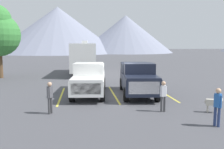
% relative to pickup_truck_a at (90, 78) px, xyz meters
% --- Properties ---
extents(ground_plane, '(240.00, 240.00, 0.00)m').
position_rel_pickup_truck_a_xyz_m(ground_plane, '(1.57, -0.94, -1.09)').
color(ground_plane, '#47474C').
extents(pickup_truck_a, '(2.50, 5.78, 2.12)m').
position_rel_pickup_truck_a_xyz_m(pickup_truck_a, '(0.00, 0.00, 0.00)').
color(pickup_truck_a, white).
rests_on(pickup_truck_a, ground).
extents(pickup_truck_b, '(2.53, 5.49, 2.12)m').
position_rel_pickup_truck_a_xyz_m(pickup_truck_b, '(3.12, -0.49, 0.03)').
color(pickup_truck_b, black).
rests_on(pickup_truck_b, ground).
extents(lot_stripe_a, '(0.12, 5.50, 0.01)m').
position_rel_pickup_truck_a_xyz_m(lot_stripe_a, '(-1.84, -0.34, -1.09)').
color(lot_stripe_a, gold).
rests_on(lot_stripe_a, ground).
extents(lot_stripe_b, '(0.12, 5.50, 0.01)m').
position_rel_pickup_truck_a_xyz_m(lot_stripe_b, '(1.57, -0.34, -1.09)').
color(lot_stripe_b, gold).
rests_on(lot_stripe_b, ground).
extents(lot_stripe_c, '(0.12, 5.50, 0.01)m').
position_rel_pickup_truck_a_xyz_m(lot_stripe_c, '(4.99, -0.34, -1.09)').
color(lot_stripe_c, gold).
rests_on(lot_stripe_c, ground).
extents(camper_trailer_a, '(2.91, 9.08, 3.63)m').
position_rel_pickup_truck_a_xyz_m(camper_trailer_a, '(-0.21, 10.48, 0.83)').
color(camper_trailer_a, white).
rests_on(camper_trailer_a, ground).
extents(person_a, '(0.28, 0.29, 1.54)m').
position_rel_pickup_truck_a_xyz_m(person_a, '(-2.01, -4.32, -0.20)').
color(person_a, '#3F3F42').
rests_on(person_a, ground).
extents(person_b, '(0.34, 0.21, 1.52)m').
position_rel_pickup_truck_a_xyz_m(person_b, '(3.45, -4.63, -0.21)').
color(person_b, '#3F3F42').
rests_on(person_b, ground).
extents(person_c, '(0.27, 0.32, 1.58)m').
position_rel_pickup_truck_a_xyz_m(person_c, '(4.91, -6.97, -0.18)').
color(person_c, navy).
rests_on(person_c, ground).
extents(dog, '(0.86, 0.44, 0.79)m').
position_rel_pickup_truck_a_xyz_m(dog, '(5.92, -5.11, -0.55)').
color(dog, beige).
rests_on(dog, ground).
extents(mountain_ridge, '(138.33, 43.35, 15.87)m').
position_rel_pickup_truck_a_xyz_m(mountain_ridge, '(-3.03, 71.10, 6.12)').
color(mountain_ridge, gray).
rests_on(mountain_ridge, ground).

